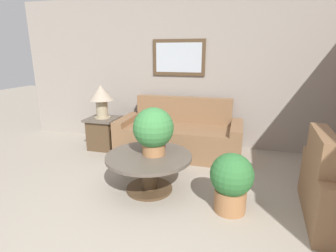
{
  "coord_description": "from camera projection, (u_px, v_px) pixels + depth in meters",
  "views": [
    {
      "loc": [
        0.68,
        -1.36,
        1.64
      ],
      "look_at": [
        -0.29,
        2.14,
        0.63
      ],
      "focal_mm": 28.0,
      "sensor_mm": 36.0,
      "label": 1
    }
  ],
  "objects": [
    {
      "name": "couch_main",
      "position": [
        179.0,
        136.0,
        4.39
      ],
      "size": [
        2.02,
        0.85,
        0.91
      ],
      "color": "brown",
      "rests_on": "ground_plane"
    },
    {
      "name": "potted_plant_on_table",
      "position": [
        153.0,
        130.0,
        3.09
      ],
      "size": [
        0.48,
        0.48,
        0.57
      ],
      "color": "#9E6B42",
      "rests_on": "coffee_table"
    },
    {
      "name": "table_lamp",
      "position": [
        101.0,
        96.0,
        4.45
      ],
      "size": [
        0.42,
        0.42,
        0.57
      ],
      "color": "tan",
      "rests_on": "side_table"
    },
    {
      "name": "potted_plant_floor",
      "position": [
        231.0,
        181.0,
        2.74
      ],
      "size": [
        0.46,
        0.46,
        0.65
      ],
      "color": "#9E6B42",
      "rests_on": "ground_plane"
    },
    {
      "name": "wall_back",
      "position": [
        201.0,
        73.0,
        4.57
      ],
      "size": [
        6.99,
        0.09,
        2.6
      ],
      "color": "gray",
      "rests_on": "ground_plane"
    },
    {
      "name": "side_table",
      "position": [
        104.0,
        133.0,
        4.62
      ],
      "size": [
        0.52,
        0.52,
        0.55
      ],
      "color": "#4C3823",
      "rests_on": "ground_plane"
    },
    {
      "name": "coffee_table",
      "position": [
        149.0,
        165.0,
        3.17
      ],
      "size": [
        1.04,
        1.04,
        0.46
      ],
      "color": "#4C3823",
      "rests_on": "ground_plane"
    }
  ]
}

